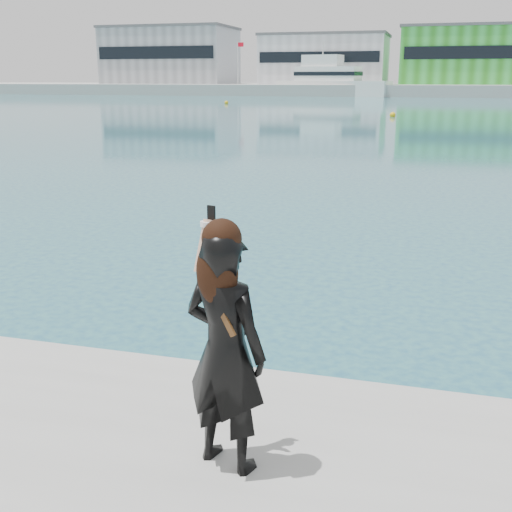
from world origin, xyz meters
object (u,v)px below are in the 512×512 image
at_px(buoy_far, 226,104).
at_px(woman, 225,344).
at_px(buoy_extra, 393,117).
at_px(motor_yacht, 331,81).

height_order(buoy_far, woman, woman).
bearing_deg(buoy_far, buoy_extra, -45.62).
height_order(buoy_far, buoy_extra, same).
distance_m(motor_yacht, buoy_extra, 63.01).
height_order(buoy_extra, woman, woman).
distance_m(buoy_far, woman, 80.05).
relative_size(motor_yacht, buoy_extra, 41.43).
relative_size(buoy_far, buoy_extra, 1.00).
distance_m(motor_yacht, woman, 115.62).
xyz_separation_m(buoy_extra, woman, (2.69, -53.14, 1.63)).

